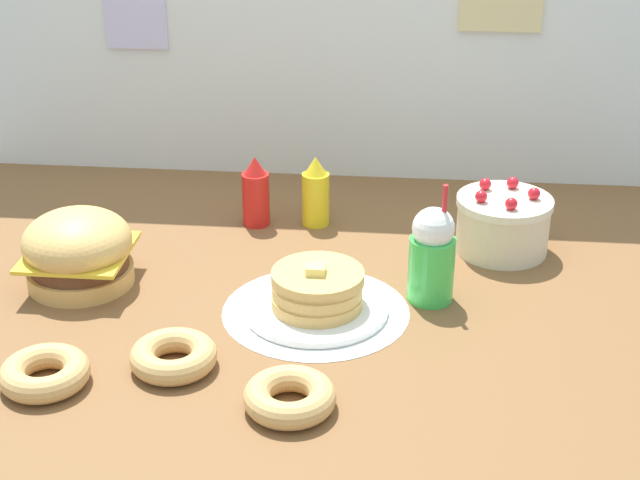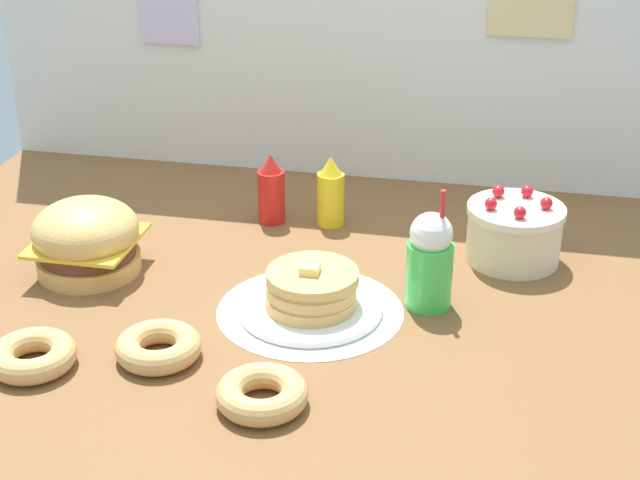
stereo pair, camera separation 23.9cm
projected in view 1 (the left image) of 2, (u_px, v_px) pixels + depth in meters
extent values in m
cube|color=brown|center=(286.00, 312.00, 2.36)|extent=(2.31, 1.81, 0.02)
cube|color=silver|center=(321.00, 17.00, 2.94)|extent=(2.31, 0.03, 1.03)
cube|color=silver|center=(135.00, 10.00, 2.96)|extent=(0.20, 0.01, 0.24)
cylinder|color=white|center=(316.00, 311.00, 2.34)|extent=(0.46, 0.46, 0.00)
cylinder|color=#DBA859|center=(81.00, 275.00, 2.46)|extent=(0.27, 0.27, 0.05)
cylinder|color=#59331E|center=(79.00, 261.00, 2.44)|extent=(0.25, 0.25, 0.04)
cube|color=yellow|center=(78.00, 252.00, 2.43)|extent=(0.26, 0.26, 0.01)
ellipsoid|color=#E5B260|center=(77.00, 241.00, 2.42)|extent=(0.28, 0.28, 0.16)
cylinder|color=white|center=(316.00, 308.00, 2.33)|extent=(0.35, 0.35, 0.02)
cylinder|color=#E0AD5B|center=(317.00, 301.00, 2.32)|extent=(0.22, 0.22, 0.03)
cylinder|color=#E0AD5B|center=(317.00, 290.00, 2.31)|extent=(0.22, 0.22, 0.03)
cylinder|color=#E0AD5B|center=(318.00, 278.00, 2.30)|extent=(0.23, 0.23, 0.03)
cube|color=#F7E072|center=(316.00, 269.00, 2.29)|extent=(0.05, 0.05, 0.02)
cylinder|color=beige|center=(502.00, 228.00, 2.62)|extent=(0.25, 0.25, 0.14)
cylinder|color=#F4EACC|center=(505.00, 202.00, 2.58)|extent=(0.26, 0.26, 0.02)
sphere|color=red|center=(534.00, 194.00, 2.56)|extent=(0.03, 0.03, 0.03)
sphere|color=red|center=(513.00, 183.00, 2.63)|extent=(0.03, 0.03, 0.03)
sphere|color=red|center=(485.00, 184.00, 2.62)|extent=(0.03, 0.03, 0.03)
sphere|color=red|center=(481.00, 196.00, 2.55)|extent=(0.03, 0.03, 0.03)
sphere|color=red|center=(511.00, 204.00, 2.50)|extent=(0.03, 0.03, 0.03)
cylinder|color=red|center=(256.00, 199.00, 2.77)|extent=(0.08, 0.08, 0.16)
cone|color=red|center=(255.00, 165.00, 2.72)|extent=(0.06, 0.06, 0.05)
cylinder|color=yellow|center=(316.00, 199.00, 2.77)|extent=(0.08, 0.08, 0.16)
cone|color=yellow|center=(316.00, 165.00, 2.72)|extent=(0.06, 0.06, 0.05)
cylinder|color=green|center=(431.00, 269.00, 2.36)|extent=(0.11, 0.11, 0.17)
sphere|color=white|center=(433.00, 228.00, 2.31)|extent=(0.10, 0.10, 0.10)
cylinder|color=red|center=(444.00, 216.00, 2.30)|extent=(0.01, 0.03, 0.17)
torus|color=tan|center=(45.00, 373.00, 2.05)|extent=(0.19, 0.19, 0.06)
torus|color=#D89ED8|center=(45.00, 371.00, 2.05)|extent=(0.19, 0.19, 0.05)
torus|color=tan|center=(173.00, 356.00, 2.11)|extent=(0.19, 0.19, 0.06)
torus|color=#8CCC8C|center=(173.00, 355.00, 2.11)|extent=(0.19, 0.19, 0.05)
torus|color=tan|center=(290.00, 397.00, 1.97)|extent=(0.19, 0.19, 0.06)
torus|color=pink|center=(290.00, 395.00, 1.97)|extent=(0.19, 0.19, 0.05)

